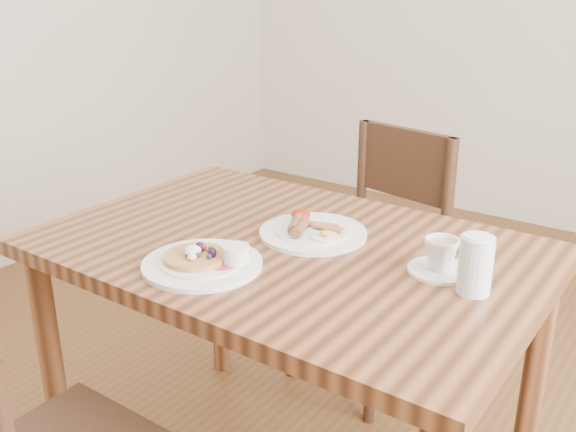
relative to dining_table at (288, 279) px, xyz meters
The scene contains 6 objects.
dining_table is the anchor object (origin of this frame).
chair_far 0.67m from the dining_table, 97.43° to the left, with size 0.49×0.49×0.88m.
pancake_plate 0.26m from the dining_table, 108.48° to the right, with size 0.27×0.27×0.06m.
breakfast_plate 0.13m from the dining_table, 75.76° to the left, with size 0.27×0.27×0.04m.
teacup_saucer 0.39m from the dining_table, ahead, with size 0.14×0.14×0.08m.
water_glass 0.49m from the dining_table, ahead, with size 0.07×0.07×0.12m, color silver.
Camera 1 is at (0.83, -1.17, 1.36)m, focal length 40.00 mm.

